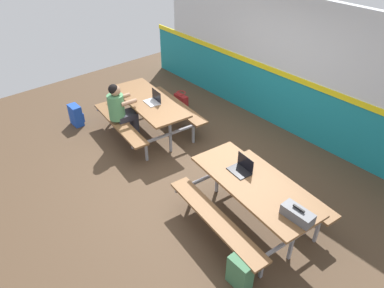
# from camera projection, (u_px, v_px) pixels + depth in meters

# --- Properties ---
(ground_plane) EXTENTS (10.00, 10.00, 0.02)m
(ground_plane) POSITION_uv_depth(u_px,v_px,m) (192.00, 170.00, 6.30)
(ground_plane) COLOR #4C3826
(accent_backdrop) EXTENTS (8.00, 0.14, 2.60)m
(accent_backdrop) POSITION_uv_depth(u_px,v_px,m) (286.00, 68.00, 6.85)
(accent_backdrop) COLOR teal
(accent_backdrop) RESTS_ON ground
(picnic_table_left) EXTENTS (2.01, 1.75, 0.74)m
(picnic_table_left) POSITION_uv_depth(u_px,v_px,m) (149.00, 107.00, 6.97)
(picnic_table_left) COLOR brown
(picnic_table_left) RESTS_ON ground
(picnic_table_right) EXTENTS (2.01, 1.75, 0.74)m
(picnic_table_right) POSITION_uv_depth(u_px,v_px,m) (252.00, 192.00, 4.98)
(picnic_table_right) COLOR brown
(picnic_table_right) RESTS_ON ground
(student_nearer) EXTENTS (0.39, 0.54, 1.21)m
(student_nearer) POSITION_uv_depth(u_px,v_px,m) (120.00, 108.00, 6.68)
(student_nearer) COLOR #2D2D38
(student_nearer) RESTS_ON ground
(laptop_silver) EXTENTS (0.34, 0.25, 0.22)m
(laptop_silver) POSITION_uv_depth(u_px,v_px,m) (153.00, 100.00, 6.77)
(laptop_silver) COLOR silver
(laptop_silver) RESTS_ON picnic_table_left
(laptop_dark) EXTENTS (0.34, 0.25, 0.22)m
(laptop_dark) POSITION_uv_depth(u_px,v_px,m) (241.00, 168.00, 5.08)
(laptop_dark) COLOR black
(laptop_dark) RESTS_ON picnic_table_right
(toolbox_grey) EXTENTS (0.40, 0.18, 0.18)m
(toolbox_grey) POSITION_uv_depth(u_px,v_px,m) (298.00, 214.00, 4.32)
(toolbox_grey) COLOR #595B60
(toolbox_grey) RESTS_ON picnic_table_right
(backpack_dark) EXTENTS (0.30, 0.22, 0.44)m
(backpack_dark) POSITION_uv_depth(u_px,v_px,m) (76.00, 115.00, 7.43)
(backpack_dark) COLOR #1E47B2
(backpack_dark) RESTS_ON ground
(tote_bag_bright) EXTENTS (0.34, 0.21, 0.43)m
(tote_bag_bright) POSITION_uv_depth(u_px,v_px,m) (181.00, 102.00, 7.96)
(tote_bag_bright) COLOR maroon
(tote_bag_bright) RESTS_ON ground
(satchel_spare) EXTENTS (0.30, 0.22, 0.44)m
(satchel_spare) POSITION_uv_depth(u_px,v_px,m) (240.00, 272.00, 4.34)
(satchel_spare) COLOR #3F724C
(satchel_spare) RESTS_ON ground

